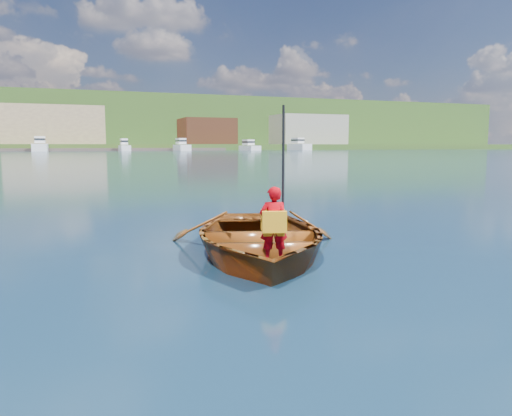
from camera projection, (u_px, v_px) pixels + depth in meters
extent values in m
plane|color=#0E1F3E|center=(194.00, 250.00, 8.41)|extent=(600.00, 600.00, 0.00)
imported|color=brown|center=(258.00, 238.00, 7.96)|extent=(4.15, 4.97, 0.88)
imported|color=#A8010B|center=(274.00, 225.00, 7.04)|extent=(0.45, 0.36, 1.09)
cube|color=orange|center=(274.00, 222.00, 6.91)|extent=(0.35, 0.19, 0.30)
cube|color=orange|center=(273.00, 219.00, 7.15)|extent=(0.35, 0.17, 0.30)
cube|color=orange|center=(273.00, 233.00, 7.05)|extent=(0.35, 0.30, 0.05)
cylinder|color=black|center=(283.00, 184.00, 7.13)|extent=(0.04, 0.04, 2.22)
cube|color=#365921|center=(71.00, 147.00, 184.52)|extent=(400.00, 80.00, 2.00)
cube|color=#2B4418|center=(69.00, 125.00, 229.64)|extent=(400.00, 100.00, 22.00)
cube|color=#4E403A|center=(34.00, 150.00, 141.95)|extent=(159.89, 15.04, 0.80)
cube|color=tan|center=(54.00, 125.00, 158.69)|extent=(30.00, 16.00, 12.00)
cube|color=maroon|center=(207.00, 131.00, 176.47)|extent=(18.00, 16.00, 9.00)
cube|color=gray|center=(308.00, 130.00, 190.42)|extent=(26.00, 16.00, 11.00)
cube|color=white|center=(40.00, 148.00, 137.93)|extent=(3.81, 13.62, 2.32)
cube|color=white|center=(40.00, 140.00, 138.90)|extent=(2.67, 6.13, 1.80)
cube|color=black|center=(40.00, 139.00, 138.89)|extent=(2.75, 6.40, 0.50)
cube|color=white|center=(124.00, 148.00, 145.93)|extent=(2.66, 9.51, 1.83)
cube|color=white|center=(124.00, 142.00, 146.56)|extent=(1.86, 4.28, 1.80)
cube|color=black|center=(124.00, 141.00, 146.55)|extent=(1.92, 4.47, 0.50)
cube|color=white|center=(182.00, 148.00, 151.91)|extent=(3.22, 11.50, 2.01)
cube|color=white|center=(181.00, 141.00, 152.72)|extent=(2.25, 5.18, 1.80)
cube|color=black|center=(181.00, 141.00, 152.70)|extent=(2.32, 5.41, 0.50)
cube|color=white|center=(250.00, 148.00, 159.67)|extent=(3.34, 11.94, 1.68)
cube|color=white|center=(248.00, 142.00, 160.54)|extent=(2.34, 5.37, 1.80)
cube|color=black|center=(248.00, 142.00, 160.52)|extent=(2.41, 5.61, 0.50)
cube|color=white|center=(299.00, 147.00, 165.82)|extent=(3.39, 12.12, 2.35)
cube|color=white|center=(298.00, 140.00, 166.65)|extent=(2.38, 5.46, 1.80)
cube|color=black|center=(298.00, 140.00, 166.64)|extent=(2.44, 5.70, 0.50)
cylinder|color=#382314|center=(294.00, 120.00, 279.19)|extent=(0.80, 0.80, 3.77)
sphere|color=#255418|center=(294.00, 111.00, 278.56)|extent=(7.05, 7.05, 7.05)
cylinder|color=#382314|center=(162.00, 113.00, 273.68)|extent=(0.80, 0.80, 2.65)
sphere|color=#255418|center=(162.00, 106.00, 273.23)|extent=(4.94, 4.94, 4.94)
cylinder|color=#382314|center=(7.00, 114.00, 233.44)|extent=(0.80, 0.80, 2.57)
sphere|color=#255418|center=(7.00, 106.00, 233.01)|extent=(4.80, 4.80, 4.80)
cylinder|color=#382314|center=(248.00, 123.00, 259.55)|extent=(0.80, 0.80, 2.46)
sphere|color=#255418|center=(248.00, 117.00, 259.14)|extent=(4.59, 4.59, 4.59)
cylinder|color=#382314|center=(340.00, 123.00, 283.89)|extent=(0.80, 0.80, 2.68)
sphere|color=#255418|center=(340.00, 117.00, 283.44)|extent=(5.00, 5.00, 5.00)
cylinder|color=#382314|center=(12.00, 118.00, 219.60)|extent=(0.80, 0.80, 3.89)
sphere|color=#255418|center=(12.00, 106.00, 218.95)|extent=(7.25, 7.25, 7.25)
cylinder|color=#382314|center=(28.00, 121.00, 214.71)|extent=(0.80, 0.80, 3.80)
sphere|color=#255418|center=(28.00, 109.00, 214.07)|extent=(7.09, 7.09, 7.09)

